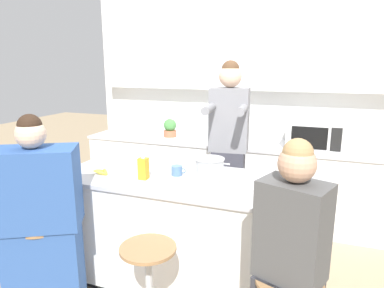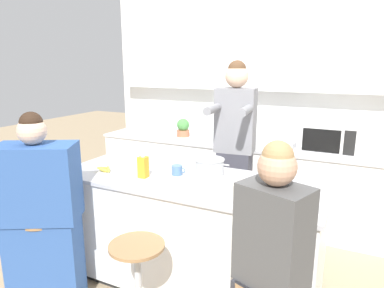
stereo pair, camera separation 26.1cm
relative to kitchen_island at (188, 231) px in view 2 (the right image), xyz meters
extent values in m
plane|color=tan|center=(0.00, 0.00, -0.45)|extent=(16.00, 16.00, 0.00)
cube|color=silver|center=(0.00, 1.78, 0.90)|extent=(3.78, 0.06, 2.70)
cube|color=white|center=(0.00, 1.67, 1.37)|extent=(3.48, 0.16, 0.75)
cube|color=white|center=(0.00, 1.43, -0.03)|extent=(3.48, 0.62, 0.85)
cube|color=#BCBCC1|center=(0.00, 1.43, 0.41)|extent=(3.51, 0.65, 0.03)
cube|color=black|center=(0.00, 0.00, -0.42)|extent=(1.92, 0.67, 0.06)
cube|color=white|center=(0.00, 0.00, 0.01)|extent=(2.00, 0.75, 0.80)
cube|color=#BCBCC1|center=(0.00, 0.00, 0.43)|extent=(2.04, 0.79, 0.03)
cylinder|color=#B7BABC|center=(-0.82, -0.66, -0.11)|extent=(0.04, 0.04, 0.65)
cylinder|color=#997047|center=(-0.82, -0.66, 0.22)|extent=(0.34, 0.34, 0.02)
cylinder|color=#997047|center=(0.00, -0.68, 0.22)|extent=(0.34, 0.34, 0.02)
cylinder|color=#997047|center=(0.82, -0.72, 0.22)|extent=(0.34, 0.34, 0.02)
cube|color=#383842|center=(0.13, 0.69, 0.03)|extent=(0.32, 0.25, 0.96)
cube|color=slate|center=(0.13, 0.69, 0.80)|extent=(0.37, 0.26, 0.58)
cylinder|color=slate|center=(0.03, 0.41, 0.92)|extent=(0.10, 0.32, 0.07)
cylinder|color=slate|center=(0.30, 0.44, 0.92)|extent=(0.10, 0.32, 0.07)
sphere|color=#DBB293|center=(0.13, 0.69, 1.19)|extent=(0.23, 0.23, 0.21)
sphere|color=#513823|center=(0.13, 0.69, 1.24)|extent=(0.18, 0.18, 0.16)
cube|color=#2D5193|center=(-0.80, -0.69, -0.11)|extent=(0.55, 0.47, 0.68)
cube|color=#2D5193|center=(-0.80, -0.69, 0.50)|extent=(0.60, 0.51, 0.54)
sphere|color=#DBB293|center=(-0.80, -0.69, 0.86)|extent=(0.26, 0.26, 0.19)
sphere|color=black|center=(-0.80, -0.69, 0.91)|extent=(0.20, 0.20, 0.15)
cube|color=#4C4C4C|center=(0.81, -0.69, 0.48)|extent=(0.38, 0.32, 0.51)
sphere|color=tan|center=(0.81, -0.69, 0.83)|extent=(0.23, 0.23, 0.18)
sphere|color=#A37F51|center=(0.81, -0.69, 0.88)|extent=(0.19, 0.19, 0.15)
cylinder|color=#B7BABC|center=(0.13, 0.11, 0.51)|extent=(0.22, 0.22, 0.13)
cylinder|color=#B7BABC|center=(0.13, 0.11, 0.58)|extent=(0.23, 0.23, 0.01)
cylinder|color=#B7BABC|center=(0.00, 0.11, 0.55)|extent=(0.05, 0.01, 0.01)
cylinder|color=#B7BABC|center=(0.27, 0.11, 0.55)|extent=(0.05, 0.01, 0.01)
cylinder|color=silver|center=(0.39, -0.13, 0.48)|extent=(0.22, 0.22, 0.08)
cylinder|color=#4C7099|center=(-0.11, 0.04, 0.48)|extent=(0.09, 0.09, 0.08)
torus|color=#4C7099|center=(-0.06, 0.04, 0.48)|extent=(0.04, 0.01, 0.04)
ellipsoid|color=yellow|center=(-0.67, -0.17, 0.46)|extent=(0.11, 0.04, 0.05)
ellipsoid|color=yellow|center=(-0.70, -0.14, 0.46)|extent=(0.08, 0.10, 0.05)
ellipsoid|color=yellow|center=(-0.65, -0.14, 0.46)|extent=(0.09, 0.09, 0.05)
cube|color=gold|center=(-0.31, -0.13, 0.52)|extent=(0.06, 0.06, 0.16)
cylinder|color=white|center=(-0.31, -0.13, 0.61)|extent=(0.03, 0.03, 0.02)
cube|color=white|center=(0.87, 1.39, 0.58)|extent=(0.55, 0.35, 0.29)
cube|color=black|center=(0.82, 1.21, 0.58)|extent=(0.34, 0.01, 0.22)
cube|color=black|center=(1.07, 1.21, 0.58)|extent=(0.10, 0.01, 0.23)
cylinder|color=#A86042|center=(-0.78, 1.43, 0.47)|extent=(0.15, 0.15, 0.08)
sphere|color=#478942|center=(-0.78, 1.43, 0.57)|extent=(0.15, 0.15, 0.15)
camera|label=1|loc=(0.88, -2.31, 1.28)|focal=32.00mm
camera|label=2|loc=(1.12, -2.21, 1.28)|focal=32.00mm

